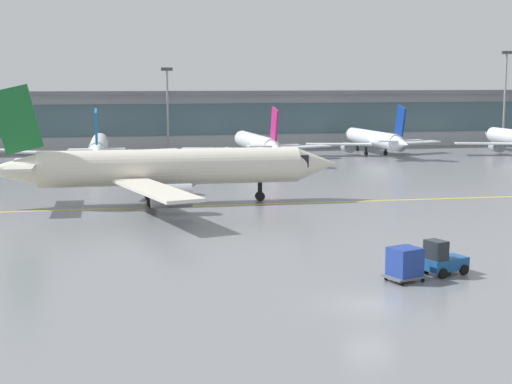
{
  "coord_description": "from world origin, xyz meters",
  "views": [
    {
      "loc": [
        -14.0,
        -35.91,
        11.35
      ],
      "look_at": [
        -1.41,
        20.2,
        3.0
      ],
      "focal_mm": 54.39,
      "sensor_mm": 36.0,
      "label": 1
    }
  ],
  "objects_px": {
    "taxiing_regional_jet": "(167,168)",
    "baggage_tug": "(442,260)",
    "gate_airplane_3": "(257,143)",
    "cargo_dolly_lead": "(405,263)",
    "apron_light_mast_2": "(505,95)",
    "gate_airplane_4": "(373,139)",
    "apron_light_mast_1": "(167,106)",
    "gate_airplane_2": "(99,147)"
  },
  "relations": [
    {
      "from": "gate_airplane_2",
      "to": "baggage_tug",
      "type": "distance_m",
      "value": 68.44
    },
    {
      "from": "gate_airplane_3",
      "to": "apron_light_mast_2",
      "type": "height_order",
      "value": "apron_light_mast_2"
    },
    {
      "from": "apron_light_mast_2",
      "to": "baggage_tug",
      "type": "bearing_deg",
      "value": -122.25
    },
    {
      "from": "baggage_tug",
      "to": "apron_light_mast_1",
      "type": "bearing_deg",
      "value": 76.9
    },
    {
      "from": "gate_airplane_3",
      "to": "cargo_dolly_lead",
      "type": "bearing_deg",
      "value": 172.62
    },
    {
      "from": "baggage_tug",
      "to": "apron_light_mast_2",
      "type": "height_order",
      "value": "apron_light_mast_2"
    },
    {
      "from": "gate_airplane_2",
      "to": "gate_airplane_3",
      "type": "relative_size",
      "value": 1.0
    },
    {
      "from": "gate_airplane_4",
      "to": "taxiing_regional_jet",
      "type": "relative_size",
      "value": 0.72
    },
    {
      "from": "gate_airplane_4",
      "to": "cargo_dolly_lead",
      "type": "bearing_deg",
      "value": 157.93
    },
    {
      "from": "taxiing_regional_jet",
      "to": "baggage_tug",
      "type": "relative_size",
      "value": 11.4
    },
    {
      "from": "gate_airplane_3",
      "to": "apron_light_mast_2",
      "type": "relative_size",
      "value": 1.47
    },
    {
      "from": "gate_airplane_2",
      "to": "gate_airplane_4",
      "type": "distance_m",
      "value": 41.62
    },
    {
      "from": "taxiing_regional_jet",
      "to": "baggage_tug",
      "type": "distance_m",
      "value": 32.68
    },
    {
      "from": "gate_airplane_2",
      "to": "baggage_tug",
      "type": "relative_size",
      "value": 8.17
    },
    {
      "from": "baggage_tug",
      "to": "gate_airplane_4",
      "type": "bearing_deg",
      "value": 53.71
    },
    {
      "from": "gate_airplane_4",
      "to": "apron_light_mast_2",
      "type": "height_order",
      "value": "apron_light_mast_2"
    },
    {
      "from": "baggage_tug",
      "to": "apron_light_mast_1",
      "type": "xyz_separation_m",
      "value": [
        -7.27,
        80.92,
        6.4
      ]
    },
    {
      "from": "baggage_tug",
      "to": "apron_light_mast_2",
      "type": "xyz_separation_m",
      "value": [
        49.83,
        78.99,
        7.87
      ]
    },
    {
      "from": "taxiing_regional_jet",
      "to": "cargo_dolly_lead",
      "type": "bearing_deg",
      "value": -69.82
    },
    {
      "from": "taxiing_regional_jet",
      "to": "apron_light_mast_2",
      "type": "bearing_deg",
      "value": 39.93
    },
    {
      "from": "taxiing_regional_jet",
      "to": "apron_light_mast_1",
      "type": "bearing_deg",
      "value": 85.56
    },
    {
      "from": "cargo_dolly_lead",
      "to": "apron_light_mast_2",
      "type": "relative_size",
      "value": 0.15
    },
    {
      "from": "gate_airplane_4",
      "to": "apron_light_mast_2",
      "type": "bearing_deg",
      "value": -75.15
    },
    {
      "from": "cargo_dolly_lead",
      "to": "apron_light_mast_2",
      "type": "distance_m",
      "value": 95.96
    },
    {
      "from": "taxiing_regional_jet",
      "to": "apron_light_mast_2",
      "type": "xyz_separation_m",
      "value": [
        62.77,
        49.08,
        5.47
      ]
    },
    {
      "from": "gate_airplane_2",
      "to": "cargo_dolly_lead",
      "type": "distance_m",
      "value": 68.64
    },
    {
      "from": "gate_airplane_2",
      "to": "taxiing_regional_jet",
      "type": "xyz_separation_m",
      "value": [
        5.34,
        -36.03,
        0.94
      ]
    },
    {
      "from": "cargo_dolly_lead",
      "to": "taxiing_regional_jet",
      "type": "bearing_deg",
      "value": 90.04
    },
    {
      "from": "gate_airplane_3",
      "to": "apron_light_mast_1",
      "type": "bearing_deg",
      "value": 36.24
    },
    {
      "from": "gate_airplane_2",
      "to": "gate_airplane_3",
      "type": "bearing_deg",
      "value": -85.35
    },
    {
      "from": "gate_airplane_3",
      "to": "baggage_tug",
      "type": "xyz_separation_m",
      "value": [
        -3.84,
        -66.74,
        -1.47
      ]
    },
    {
      "from": "apron_light_mast_1",
      "to": "gate_airplane_3",
      "type": "bearing_deg",
      "value": -51.95
    },
    {
      "from": "gate_airplane_4",
      "to": "gate_airplane_2",
      "type": "bearing_deg",
      "value": 94.38
    },
    {
      "from": "cargo_dolly_lead",
      "to": "apron_light_mast_2",
      "type": "xyz_separation_m",
      "value": [
        52.59,
        79.9,
        7.71
      ]
    },
    {
      "from": "taxiing_regional_jet",
      "to": "apron_light_mast_2",
      "type": "height_order",
      "value": "apron_light_mast_2"
    },
    {
      "from": "baggage_tug",
      "to": "taxiing_regional_jet",
      "type": "bearing_deg",
      "value": 95.15
    },
    {
      "from": "gate_airplane_2",
      "to": "apron_light_mast_1",
      "type": "distance_m",
      "value": 19.24
    },
    {
      "from": "cargo_dolly_lead",
      "to": "apron_light_mast_1",
      "type": "relative_size",
      "value": 0.19
    },
    {
      "from": "gate_airplane_4",
      "to": "apron_light_mast_1",
      "type": "distance_m",
      "value": 32.37
    },
    {
      "from": "baggage_tug",
      "to": "cargo_dolly_lead",
      "type": "height_order",
      "value": "baggage_tug"
    },
    {
      "from": "gate_airplane_4",
      "to": "baggage_tug",
      "type": "distance_m",
      "value": 74.43
    },
    {
      "from": "taxiing_regional_jet",
      "to": "apron_light_mast_2",
      "type": "distance_m",
      "value": 79.86
    }
  ]
}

